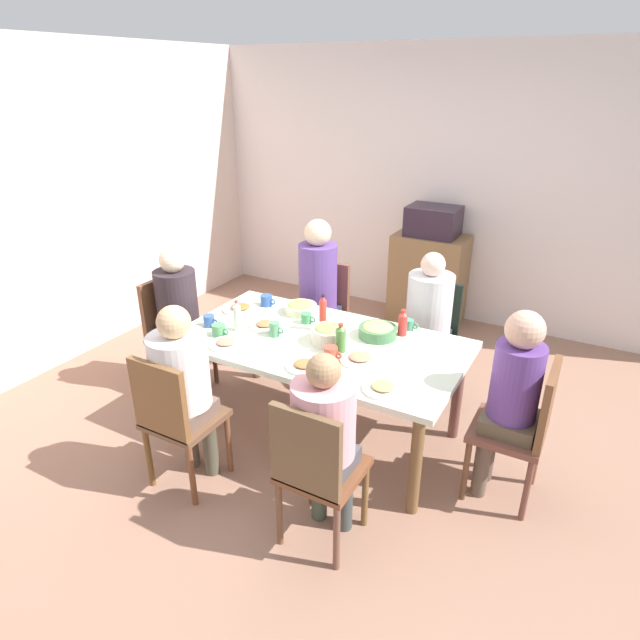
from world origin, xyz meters
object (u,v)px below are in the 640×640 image
person_0 (179,307)px  side_cabinet (428,279)px  chair_3 (524,425)px  chair_4 (323,309)px  cup_6 (326,373)px  cup_3 (331,353)px  person_3 (512,390)px  person_5 (182,379)px  dining_table (320,351)px  bowl_0 (329,334)px  microwave (433,221)px  chair_1 (430,333)px  plate_0 (265,325)px  cup_0 (267,300)px  cup_7 (307,318)px  cup_4 (409,325)px  plate_4 (304,365)px  cup_1 (275,329)px  person_2 (324,431)px  bowl_1 (301,307)px  chair_2 (316,468)px  chair_5 (175,416)px  bowl_2 (378,331)px  bottle_0 (341,340)px  cup_5 (219,330)px  plate_3 (226,343)px  bottle_3 (403,323)px  plate_5 (360,358)px  chair_0 (173,328)px  plate_1 (383,388)px  bottle_1 (237,316)px  cup_2 (209,321)px  plate_2 (241,308)px  bottle_2 (323,314)px  person_4 (317,283)px

person_0 → side_cabinet: (1.25, 2.18, -0.25)m
chair_3 → chair_4: bearing=153.5°
cup_6 → cup_3: bearing=111.6°
person_3 → person_5: (-1.69, -0.80, -0.00)m
dining_table → bowl_0: bearing=10.4°
side_cabinet → microwave: (0.00, 0.00, 0.59)m
chair_1 → person_5: size_ratio=0.77×
chair_4 → plate_0: 0.92m
cup_0 → side_cabinet: side_cabinet is taller
dining_table → cup_7: (-0.22, 0.20, 0.11)m
bowl_0 → cup_4: bearing=48.6°
plate_4 → cup_1: (-0.39, 0.27, 0.04)m
person_2 → bowl_1: (-0.82, 1.13, 0.08)m
chair_2 → side_cabinet: size_ratio=1.00×
chair_1 → chair_5: bearing=-117.8°
cup_1 → bowl_2: bearing=27.9°
chair_1 → bottle_0: 1.06m
person_0 → cup_5: person_0 is taller
plate_4 → microwave: (-0.07, 2.54, 0.31)m
chair_1 → chair_5: same height
plate_3 → bottle_3: (0.94, 0.70, 0.07)m
microwave → bottle_3: bearing=-77.2°
chair_1 → plate_5: size_ratio=3.54×
chair_2 → cup_4: (-0.02, 1.34, 0.25)m
plate_4 → cup_4: 0.88m
chair_0 → plate_5: bearing=-3.9°
person_0 → plate_1: (1.83, -0.36, 0.03)m
plate_4 → bottle_1: bottle_1 is taller
plate_3 → cup_2: 0.33m
chair_0 → bottle_1: size_ratio=4.13×
cup_6 → bottle_0: size_ratio=0.55×
bowl_0 → bowl_2: 0.33m
plate_2 → bottle_0: (0.96, -0.25, 0.08)m
cup_0 → bottle_2: bearing=-16.4°
plate_3 → cup_1: bearing=53.6°
bowl_2 → plate_0: bearing=-161.9°
chair_0 → plate_5: chair_0 is taller
chair_2 → bottle_1: 1.32m
plate_3 → person_0: bearing=154.3°
person_4 → plate_5: person_4 is taller
person_3 → plate_1: 0.72m
cup_1 → dining_table: bearing=15.2°
cup_1 → plate_5: bearing=-2.9°
chair_5 → plate_5: 1.15m
bottle_1 → bottle_3: size_ratio=1.19×
chair_5 → cup_6: (0.74, 0.48, 0.25)m
person_0 → cup_3: size_ratio=9.71×
person_2 → plate_3: person_2 is taller
bowl_1 → cup_7: (0.13, -0.13, -0.01)m
person_0 → chair_4: 1.18m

